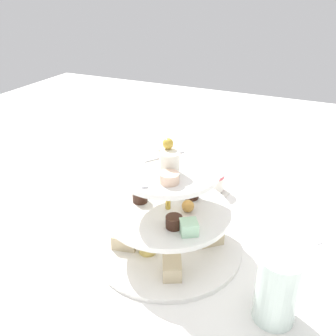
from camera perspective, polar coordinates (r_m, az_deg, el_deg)
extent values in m
plane|color=white|center=(0.78, 0.00, -12.15)|extent=(2.40, 2.40, 0.00)
cylinder|color=white|center=(0.78, 0.00, -11.87)|extent=(0.30, 0.30, 0.01)
cylinder|color=white|center=(0.73, 0.00, -6.54)|extent=(0.25, 0.25, 0.01)
cylinder|color=white|center=(0.68, 0.00, -0.46)|extent=(0.19, 0.19, 0.01)
cylinder|color=gold|center=(0.71, 0.00, -4.88)|extent=(0.01, 0.01, 0.23)
sphere|color=gold|center=(0.66, 0.00, 3.76)|extent=(0.02, 0.02, 0.02)
cube|color=#CCB78E|center=(0.84, -0.50, -7.08)|extent=(0.06, 0.06, 0.03)
cube|color=#CCB78E|center=(0.77, -6.60, -10.97)|extent=(0.04, 0.05, 0.03)
cube|color=#CCB78E|center=(0.70, 0.61, -15.04)|extent=(0.06, 0.05, 0.03)
cube|color=#CCB78E|center=(0.78, 6.49, -10.31)|extent=(0.06, 0.06, 0.03)
cylinder|color=#E5C660|center=(0.75, -3.11, -12.24)|extent=(0.04, 0.04, 0.01)
cylinder|color=#381E14|center=(0.75, 3.58, -3.86)|extent=(0.03, 0.03, 0.02)
cylinder|color=#381E14|center=(0.74, -4.48, -4.58)|extent=(0.03, 0.03, 0.02)
cylinder|color=#381E14|center=(0.67, 0.91, -8.26)|extent=(0.03, 0.03, 0.02)
cube|color=#B2E5BC|center=(0.66, 3.22, -9.06)|extent=(0.04, 0.04, 0.02)
cube|color=#B2E5BC|center=(0.79, -2.65, -2.36)|extent=(0.04, 0.04, 0.02)
sphere|color=gold|center=(0.71, 3.07, -5.84)|extent=(0.02, 0.02, 0.02)
cylinder|color=beige|center=(0.72, -0.18, 2.45)|extent=(0.03, 0.03, 0.02)
cylinder|color=beige|center=(0.63, 0.21, -1.54)|extent=(0.03, 0.03, 0.02)
cylinder|color=white|center=(0.66, 0.24, 0.79)|extent=(0.04, 0.04, 0.04)
cube|color=silver|center=(0.73, -0.66, 1.86)|extent=(0.08, 0.06, 0.00)
cube|color=silver|center=(0.66, -3.83, -1.06)|extent=(0.08, 0.06, 0.00)
cylinder|color=silver|center=(0.64, 16.42, -17.39)|extent=(0.07, 0.07, 0.12)
cylinder|color=silver|center=(0.97, -1.12, -1.36)|extent=(0.06, 0.06, 0.07)
cylinder|color=white|center=(0.98, 6.78, -3.38)|extent=(0.09, 0.09, 0.01)
cylinder|color=white|center=(0.96, 6.86, -2.07)|extent=(0.06, 0.06, 0.04)
cylinder|color=#D14C56|center=(0.95, 6.92, -1.10)|extent=(0.06, 0.06, 0.01)
cube|color=silver|center=(0.90, 18.42, -7.86)|extent=(0.12, 0.14, 0.00)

